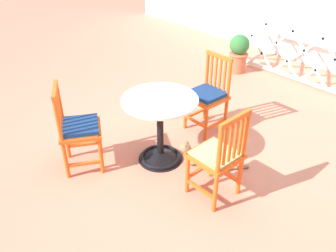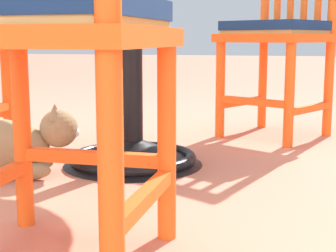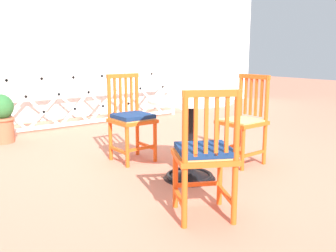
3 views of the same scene
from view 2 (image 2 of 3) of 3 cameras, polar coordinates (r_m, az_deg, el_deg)
ground_plane at (r=1.77m, az=-4.63°, el=-4.61°), size 24.00×24.00×0.00m
cafe_table at (r=1.78m, az=-3.90°, el=4.76°), size 0.76×0.76×0.73m
orange_chair_facing_out at (r=2.37m, az=11.95°, el=9.67°), size 0.54×0.54×0.91m
orange_chair_near_fence at (r=0.97m, az=-12.92°, el=10.25°), size 0.40×0.40×0.91m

